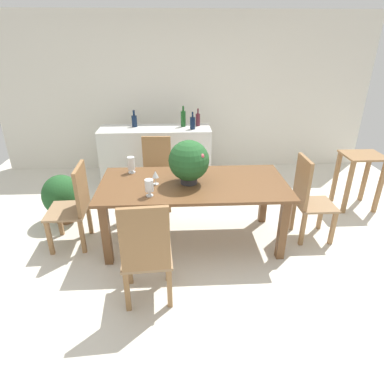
{
  "coord_description": "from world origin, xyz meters",
  "views": [
    {
      "loc": [
        -0.19,
        -3.19,
        2.21
      ],
      "look_at": [
        -0.01,
        0.24,
        0.56
      ],
      "focal_mm": 30.52,
      "sensor_mm": 36.0,
      "label": 1
    }
  ],
  "objects_px": {
    "flower_centerpiece": "(189,161)",
    "side_table": "(360,171)",
    "chair_head_end": "(75,203)",
    "wine_bottle_clear": "(193,123)",
    "chair_foot_end": "(308,196)",
    "kitchen_counter": "(156,157)",
    "wine_bottle_tall": "(183,118)",
    "wine_glass": "(155,175)",
    "wine_bottle_dark": "(134,121)",
    "potted_plant_floor": "(62,197)",
    "dining_table": "(193,191)",
    "crystal_vase_left": "(149,186)",
    "crystal_vase_center_near": "(131,164)",
    "wine_bottle_green": "(198,119)",
    "chair_near_left": "(146,252)",
    "chair_far_left": "(157,169)"
  },
  "relations": [
    {
      "from": "chair_foot_end",
      "to": "kitchen_counter",
      "type": "height_order",
      "value": "chair_foot_end"
    },
    {
      "from": "chair_near_left",
      "to": "side_table",
      "type": "bearing_deg",
      "value": -151.93
    },
    {
      "from": "wine_bottle_dark",
      "to": "chair_far_left",
      "type": "bearing_deg",
      "value": -64.72
    },
    {
      "from": "flower_centerpiece",
      "to": "side_table",
      "type": "relative_size",
      "value": 0.62
    },
    {
      "from": "wine_bottle_clear",
      "to": "potted_plant_floor",
      "type": "height_order",
      "value": "wine_bottle_clear"
    },
    {
      "from": "flower_centerpiece",
      "to": "wine_bottle_dark",
      "type": "xyz_separation_m",
      "value": [
        -0.76,
        1.76,
        0.03
      ]
    },
    {
      "from": "chair_foot_end",
      "to": "wine_bottle_tall",
      "type": "bearing_deg",
      "value": 38.58
    },
    {
      "from": "wine_bottle_tall",
      "to": "potted_plant_floor",
      "type": "height_order",
      "value": "wine_bottle_tall"
    },
    {
      "from": "chair_far_left",
      "to": "wine_bottle_dark",
      "type": "xyz_separation_m",
      "value": [
        -0.35,
        0.75,
        0.51
      ]
    },
    {
      "from": "chair_far_left",
      "to": "crystal_vase_center_near",
      "type": "relative_size",
      "value": 4.96
    },
    {
      "from": "wine_bottle_dark",
      "to": "crystal_vase_center_near",
      "type": "bearing_deg",
      "value": -85.94
    },
    {
      "from": "crystal_vase_left",
      "to": "crystal_vase_center_near",
      "type": "relative_size",
      "value": 0.92
    },
    {
      "from": "chair_head_end",
      "to": "side_table",
      "type": "height_order",
      "value": "chair_head_end"
    },
    {
      "from": "flower_centerpiece",
      "to": "wine_bottle_dark",
      "type": "relative_size",
      "value": 1.91
    },
    {
      "from": "wine_glass",
      "to": "wine_bottle_green",
      "type": "bearing_deg",
      "value": 71.84
    },
    {
      "from": "flower_centerpiece",
      "to": "wine_bottle_green",
      "type": "relative_size",
      "value": 1.82
    },
    {
      "from": "wine_glass",
      "to": "chair_head_end",
      "type": "bearing_deg",
      "value": 178.61
    },
    {
      "from": "chair_near_left",
      "to": "chair_head_end",
      "type": "distance_m",
      "value": 1.33
    },
    {
      "from": "kitchen_counter",
      "to": "wine_bottle_green",
      "type": "height_order",
      "value": "wine_bottle_green"
    },
    {
      "from": "flower_centerpiece",
      "to": "side_table",
      "type": "height_order",
      "value": "flower_centerpiece"
    },
    {
      "from": "chair_head_end",
      "to": "wine_bottle_clear",
      "type": "xyz_separation_m",
      "value": [
        1.4,
        1.55,
        0.51
      ]
    },
    {
      "from": "crystal_vase_center_near",
      "to": "kitchen_counter",
      "type": "height_order",
      "value": "same"
    },
    {
      "from": "wine_bottle_dark",
      "to": "side_table",
      "type": "height_order",
      "value": "wine_bottle_dark"
    },
    {
      "from": "chair_far_left",
      "to": "kitchen_counter",
      "type": "xyz_separation_m",
      "value": [
        -0.04,
        0.64,
        -0.06
      ]
    },
    {
      "from": "chair_near_left",
      "to": "kitchen_counter",
      "type": "relative_size",
      "value": 0.61
    },
    {
      "from": "chair_near_left",
      "to": "chair_foot_end",
      "type": "distance_m",
      "value": 2.04
    },
    {
      "from": "chair_far_left",
      "to": "chair_head_end",
      "type": "distance_m",
      "value": 1.32
    },
    {
      "from": "chair_near_left",
      "to": "side_table",
      "type": "distance_m",
      "value": 3.28
    },
    {
      "from": "wine_bottle_dark",
      "to": "side_table",
      "type": "distance_m",
      "value": 3.33
    },
    {
      "from": "wine_glass",
      "to": "wine_bottle_dark",
      "type": "distance_m",
      "value": 1.82
    },
    {
      "from": "chair_foot_end",
      "to": "side_table",
      "type": "height_order",
      "value": "chair_foot_end"
    },
    {
      "from": "wine_bottle_green",
      "to": "crystal_vase_center_near",
      "type": "bearing_deg",
      "value": -121.76
    },
    {
      "from": "crystal_vase_center_near",
      "to": "wine_bottle_tall",
      "type": "bearing_deg",
      "value": 64.9
    },
    {
      "from": "side_table",
      "to": "crystal_vase_left",
      "type": "bearing_deg",
      "value": -159.42
    },
    {
      "from": "wine_glass",
      "to": "side_table",
      "type": "xyz_separation_m",
      "value": [
        2.74,
        0.75,
        -0.31
      ]
    },
    {
      "from": "flower_centerpiece",
      "to": "wine_glass",
      "type": "distance_m",
      "value": 0.39
    },
    {
      "from": "dining_table",
      "to": "crystal_vase_left",
      "type": "height_order",
      "value": "crystal_vase_left"
    },
    {
      "from": "side_table",
      "to": "wine_bottle_tall",
      "type": "bearing_deg",
      "value": 157.53
    },
    {
      "from": "crystal_vase_left",
      "to": "wine_bottle_green",
      "type": "relative_size",
      "value": 0.68
    },
    {
      "from": "chair_foot_end",
      "to": "wine_bottle_dark",
      "type": "height_order",
      "value": "wine_bottle_dark"
    },
    {
      "from": "dining_table",
      "to": "wine_glass",
      "type": "height_order",
      "value": "wine_glass"
    },
    {
      "from": "chair_head_end",
      "to": "wine_bottle_dark",
      "type": "relative_size",
      "value": 3.81
    },
    {
      "from": "wine_bottle_tall",
      "to": "side_table",
      "type": "relative_size",
      "value": 0.4
    },
    {
      "from": "crystal_vase_center_near",
      "to": "side_table",
      "type": "xyz_separation_m",
      "value": [
        3.04,
        0.41,
        -0.31
      ]
    },
    {
      "from": "chair_foot_end",
      "to": "wine_bottle_green",
      "type": "xyz_separation_m",
      "value": [
        -1.16,
        1.75,
        0.5
      ]
    },
    {
      "from": "chair_far_left",
      "to": "crystal_vase_left",
      "type": "xyz_separation_m",
      "value": [
        -0.0,
        -1.31,
        0.33
      ]
    },
    {
      "from": "chair_head_end",
      "to": "wine_bottle_clear",
      "type": "distance_m",
      "value": 2.15
    },
    {
      "from": "chair_near_left",
      "to": "chair_head_end",
      "type": "height_order",
      "value": "chair_near_left"
    },
    {
      "from": "chair_foot_end",
      "to": "flower_centerpiece",
      "type": "distance_m",
      "value": 1.45
    },
    {
      "from": "wine_bottle_tall",
      "to": "chair_foot_end",
      "type": "bearing_deg",
      "value": -51.21
    }
  ]
}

